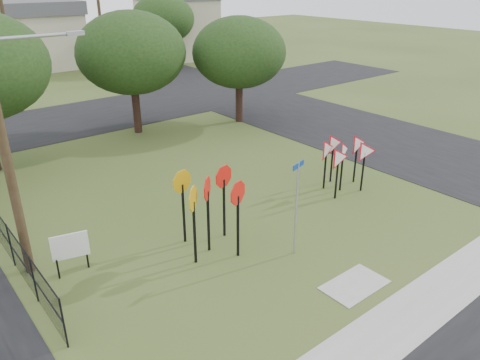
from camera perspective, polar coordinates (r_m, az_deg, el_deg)
name	(u,v)px	position (r m, az deg, el deg)	size (l,w,h in m)	color
ground	(297,251)	(15.99, 6.99, -8.62)	(140.00, 140.00, 0.00)	#33461A
sidewalk	(408,316)	(14.00, 19.78, -15.36)	(30.00, 1.60, 0.02)	gray
planting_strip	(450,341)	(13.62, 24.19, -17.46)	(30.00, 0.80, 0.02)	#33461A
street_right	(318,120)	(30.35, 9.45, 7.24)	(8.00, 50.00, 0.02)	black
street_far	(73,119)	(31.98, -19.66, 7.02)	(60.00, 8.00, 0.02)	black
curb_pad	(355,285)	(14.74, 13.80, -12.31)	(2.00, 1.20, 0.02)	gray
street_name_sign	(296,204)	(14.95, 6.89, -2.89)	(0.65, 0.21, 3.26)	#93969B
stop_sign_cluster	(209,196)	(15.09, -3.80, -1.95)	(2.48, 2.10, 2.70)	black
yield_sign_cluster	(344,152)	(20.12, 12.56, 3.39)	(2.94, 1.73, 2.30)	black
info_board	(70,247)	(15.24, -20.00, -7.72)	(1.09, 0.30, 1.38)	black
far_pole_a	(8,41)	(34.34, -26.40, 14.94)	(1.40, 0.24, 9.00)	#3F301D
far_pole_b	(102,31)	(40.66, -16.52, 17.05)	(1.40, 0.24, 8.50)	#3F301D
fence_run	(1,230)	(17.42, -27.15, -5.44)	(0.05, 11.55, 1.50)	black
house_mid	(31,34)	(51.39, -24.09, 15.91)	(8.40, 8.40, 6.20)	#BAB396
house_right	(177,23)	(53.33, -7.70, 18.43)	(8.30, 8.30, 7.20)	#BAB396
tree_near_mid	(131,53)	(27.25, -13.11, 14.85)	(6.00, 6.00, 6.80)	black
tree_near_right	(239,53)	(28.84, -0.11, 15.28)	(5.60, 5.60, 6.33)	black
tree_far_right	(163,19)	(47.79, -9.37, 18.80)	(6.00, 6.00, 6.80)	black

